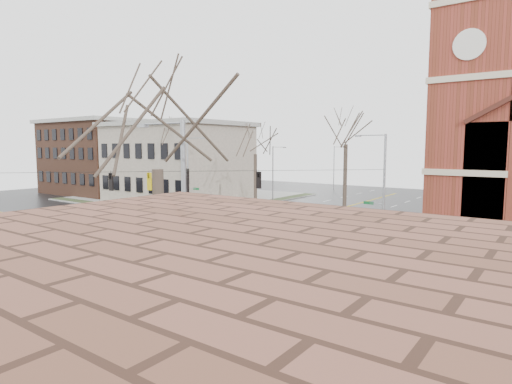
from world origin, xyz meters
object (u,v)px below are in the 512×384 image
Objects in this scene: parked_car_a at (419,248)px; tree_nw_near at (255,150)px; tree_nw_far at (176,140)px; cargo_van at (170,259)px; streetlight_north_a at (274,172)px; signal_pole_se at (181,225)px; signal_pole_nw at (189,174)px; signal_pole_ne at (382,184)px; parked_car_b at (512,262)px; streetlight_north_b at (335,166)px; tree_se at (157,154)px; tree_ne at (346,138)px.

parked_car_a is 20.48m from tree_nw_near.
tree_nw_far is at bearing 179.78° from tree_nw_near.
streetlight_north_a is at bearing 121.30° from cargo_van.
tree_nw_near is (12.12, -0.05, -1.18)m from tree_nw_far.
tree_nw_near is at bearing 120.31° from signal_pole_se.
signal_pole_nw is at bearing -166.39° from tree_nw_near.
signal_pole_ne is 2.54× the size of parked_car_b.
cargo_van is 1.33× the size of parked_car_a.
signal_pole_ne is 1.00× the size of signal_pole_se.
tree_nw_far is at bearing 143.18° from cargo_van.
cargo_van is at bearing 164.98° from parked_car_a.
signal_pole_ne is 27.48m from streetlight_north_a.
signal_pole_nw is 27.14m from parked_car_a.
tree_nw_far is (-36.64, 4.90, 8.35)m from parked_car_b.
signal_pole_ne and signal_pole_nw have the same top height.
streetlight_north_b is 1.55× the size of cargo_van.
signal_pole_nw is at bearing -91.05° from streetlight_north_b.
tree_nw_far reaches higher than parked_car_b.
cargo_van is 0.47× the size of tree_se.
tree_ne is (18.62, 1.50, 3.89)m from signal_pole_nw.
parked_car_b is at bearing -31.30° from streetlight_north_a.
streetlight_north_a is 0.65× the size of tree_ne.
signal_pole_ne reaches higher than cargo_van.
tree_nw_near reaches higher than parked_car_a.
signal_pole_ne reaches higher than parked_car_a.
signal_pole_se is 0.73× the size of tree_nw_far.
tree_ne is at bearing 102.28° from tree_se.
parked_car_b is (31.90, -19.40, -3.88)m from streetlight_north_a.
signal_pole_ne is at bearing 94.27° from tree_se.
signal_pole_ne is 1.12× the size of streetlight_north_b.
tree_ne is 1.12× the size of tree_se.
tree_ne is (-8.01, 4.47, 8.18)m from parked_car_a.
tree_se reaches higher than signal_pole_se.
cargo_van is 1.46× the size of parked_car_b.
streetlight_north_a is 32.68m from parked_car_a.
streetlight_north_b is 50.85m from parked_car_b.
parked_car_b is 26.00m from tree_nw_near.
tree_ne is (17.95, -35.00, 4.37)m from streetlight_north_b.
tree_se is at bearing -55.74° from signal_pole_se.
signal_pole_se reaches higher than streetlight_north_a.
cargo_van is at bearing 140.90° from signal_pole_se.
signal_pole_se is at bearing -69.73° from streetlight_north_b.
tree_nw_far reaches higher than signal_pole_nw.
tree_nw_near is at bearing 177.54° from tree_ne.
parked_car_a is at bearing 84.85° from tree_se.
signal_pole_nw is 32.28m from signal_pole_se.
streetlight_north_b is at bearing 110.27° from signal_pole_se.
tree_ne is 27.99m from tree_se.
streetlight_north_a is 0.74× the size of tree_se.
streetlight_north_b is 47.40m from parked_car_a.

